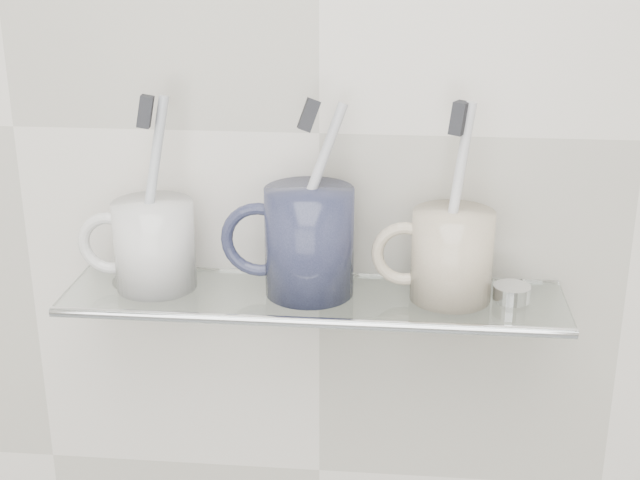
# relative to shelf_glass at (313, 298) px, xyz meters

# --- Properties ---
(wall_back) EXTENTS (2.50, 0.00, 2.50)m
(wall_back) POSITION_rel_shelf_glass_xyz_m (0.00, 0.06, 0.15)
(wall_back) COLOR beige
(wall_back) RESTS_ON ground
(shelf_glass) EXTENTS (0.50, 0.12, 0.01)m
(shelf_glass) POSITION_rel_shelf_glass_xyz_m (0.00, 0.00, 0.00)
(shelf_glass) COLOR silver
(shelf_glass) RESTS_ON wall_back
(shelf_rail) EXTENTS (0.50, 0.01, 0.01)m
(shelf_rail) POSITION_rel_shelf_glass_xyz_m (0.00, -0.06, 0.00)
(shelf_rail) COLOR silver
(shelf_rail) RESTS_ON shelf_glass
(bracket_left) EXTENTS (0.02, 0.03, 0.02)m
(bracket_left) POSITION_rel_shelf_glass_xyz_m (-0.21, 0.05, -0.01)
(bracket_left) COLOR silver
(bracket_left) RESTS_ON wall_back
(bracket_right) EXTENTS (0.02, 0.03, 0.02)m
(bracket_right) POSITION_rel_shelf_glass_xyz_m (0.21, 0.05, -0.01)
(bracket_right) COLOR silver
(bracket_right) RESTS_ON wall_back
(mug_left) EXTENTS (0.10, 0.10, 0.09)m
(mug_left) POSITION_rel_shelf_glass_xyz_m (-0.16, 0.00, 0.05)
(mug_left) COLOR silver
(mug_left) RESTS_ON shelf_glass
(mug_left_handle) EXTENTS (0.07, 0.01, 0.07)m
(mug_left_handle) POSITION_rel_shelf_glass_xyz_m (-0.21, 0.00, 0.05)
(mug_left_handle) COLOR silver
(mug_left_handle) RESTS_ON mug_left
(toothbrush_left) EXTENTS (0.04, 0.04, 0.19)m
(toothbrush_left) POSITION_rel_shelf_glass_xyz_m (-0.16, 0.00, 0.10)
(toothbrush_left) COLOR #AFB7BC
(toothbrush_left) RESTS_ON mug_left
(bristles_left) EXTENTS (0.02, 0.03, 0.03)m
(bristles_left) POSITION_rel_shelf_glass_xyz_m (-0.16, 0.00, 0.19)
(bristles_left) COLOR black
(bristles_left) RESTS_ON toothbrush_left
(mug_center) EXTENTS (0.11, 0.11, 0.11)m
(mug_center) POSITION_rel_shelf_glass_xyz_m (-0.00, 0.00, 0.06)
(mug_center) COLOR #1B1F34
(mug_center) RESTS_ON shelf_glass
(mug_center_handle) EXTENTS (0.08, 0.01, 0.08)m
(mug_center_handle) POSITION_rel_shelf_glass_xyz_m (-0.05, 0.00, 0.06)
(mug_center_handle) COLOR #1B1F34
(mug_center_handle) RESTS_ON mug_center
(toothbrush_center) EXTENTS (0.07, 0.05, 0.18)m
(toothbrush_center) POSITION_rel_shelf_glass_xyz_m (-0.00, 0.00, 0.10)
(toothbrush_center) COLOR silver
(toothbrush_center) RESTS_ON mug_center
(bristles_center) EXTENTS (0.02, 0.03, 0.04)m
(bristles_center) POSITION_rel_shelf_glass_xyz_m (-0.00, 0.00, 0.19)
(bristles_center) COLOR black
(bristles_center) RESTS_ON toothbrush_center
(mug_right) EXTENTS (0.09, 0.09, 0.09)m
(mug_right) POSITION_rel_shelf_glass_xyz_m (0.14, 0.00, 0.05)
(mug_right) COLOR beige
(mug_right) RESTS_ON shelf_glass
(mug_right_handle) EXTENTS (0.07, 0.01, 0.07)m
(mug_right_handle) POSITION_rel_shelf_glass_xyz_m (0.09, 0.00, 0.05)
(mug_right_handle) COLOR beige
(mug_right_handle) RESTS_ON mug_right
(toothbrush_right) EXTENTS (0.03, 0.02, 0.19)m
(toothbrush_right) POSITION_rel_shelf_glass_xyz_m (0.14, 0.00, 0.10)
(toothbrush_right) COLOR silver
(toothbrush_right) RESTS_ON mug_right
(bristles_right) EXTENTS (0.02, 0.03, 0.03)m
(bristles_right) POSITION_rel_shelf_glass_xyz_m (0.14, 0.00, 0.19)
(bristles_right) COLOR black
(bristles_right) RESTS_ON toothbrush_right
(chrome_cap) EXTENTS (0.04, 0.04, 0.02)m
(chrome_cap) POSITION_rel_shelf_glass_xyz_m (0.20, 0.00, 0.01)
(chrome_cap) COLOR silver
(chrome_cap) RESTS_ON shelf_glass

